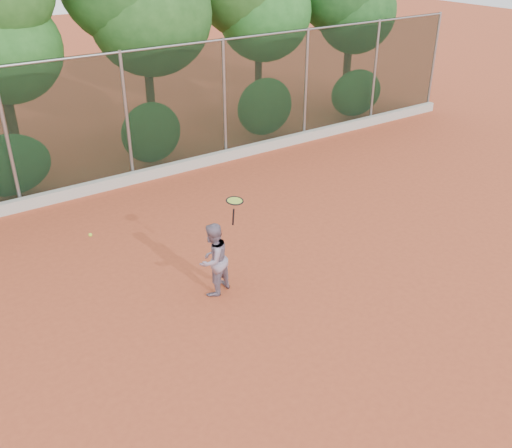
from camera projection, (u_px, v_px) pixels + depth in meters
ground at (286, 304)px, 10.64m from camera, size 80.00×80.00×0.00m
concrete_curb at (136, 177)px, 15.54m from camera, size 24.00×0.20×0.30m
tennis_player at (213, 259)px, 10.64m from camera, size 0.86×0.78×1.46m
chainlink_fence at (126, 115)px, 14.87m from camera, size 24.09×0.09×3.50m
foliage_backdrop at (66, 5)px, 14.85m from camera, size 23.70×3.63×7.55m
tennis_racket at (235, 203)px, 10.14m from camera, size 0.41×0.41×0.54m
tennis_ball_in_flight at (90, 235)px, 9.06m from camera, size 0.06×0.06×0.06m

